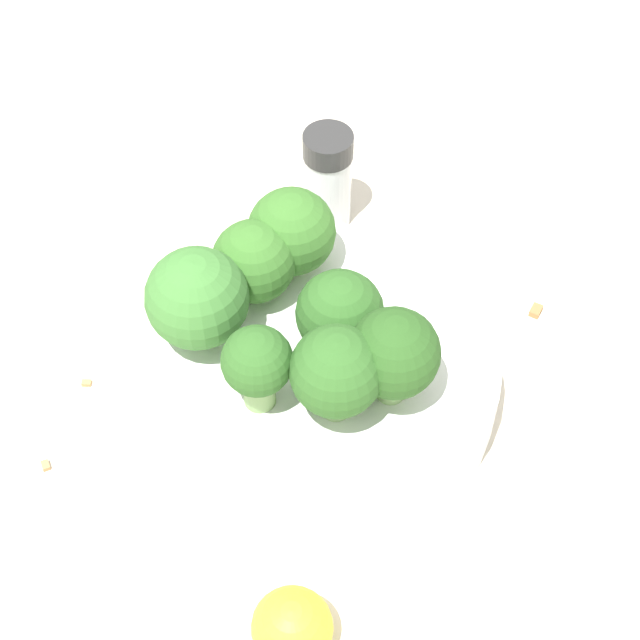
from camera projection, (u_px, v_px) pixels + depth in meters
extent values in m
plane|color=beige|center=(320.00, 394.00, 0.66)|extent=(3.00, 3.00, 0.00)
cylinder|color=white|center=(320.00, 375.00, 0.64)|extent=(0.21, 0.21, 0.04)
cylinder|color=#84AD66|center=(336.00, 396.00, 0.59)|extent=(0.02, 0.02, 0.03)
sphere|color=#2D5B23|center=(337.00, 371.00, 0.57)|extent=(0.05, 0.05, 0.05)
cylinder|color=#7A9E5B|center=(255.00, 282.00, 0.65)|extent=(0.02, 0.02, 0.02)
sphere|color=#386B28|center=(254.00, 261.00, 0.63)|extent=(0.05, 0.05, 0.05)
cylinder|color=#84AD66|center=(392.00, 378.00, 0.60)|extent=(0.02, 0.02, 0.03)
sphere|color=#28511E|center=(394.00, 353.00, 0.58)|extent=(0.05, 0.05, 0.05)
cylinder|color=#84AD66|center=(292.00, 254.00, 0.66)|extent=(0.02, 0.02, 0.02)
sphere|color=#386B28|center=(291.00, 232.00, 0.64)|extent=(0.05, 0.05, 0.05)
cylinder|color=#84AD66|center=(339.00, 333.00, 0.62)|extent=(0.02, 0.02, 0.02)
sphere|color=#2D5B23|center=(340.00, 313.00, 0.61)|extent=(0.05, 0.05, 0.05)
cylinder|color=#7A9E5B|center=(259.00, 385.00, 0.59)|extent=(0.02, 0.02, 0.03)
sphere|color=#2D5B23|center=(257.00, 361.00, 0.58)|extent=(0.04, 0.04, 0.04)
cylinder|color=#8EB770|center=(201.00, 324.00, 0.62)|extent=(0.02, 0.02, 0.03)
sphere|color=#3D7533|center=(197.00, 298.00, 0.60)|extent=(0.06, 0.06, 0.06)
cylinder|color=silver|center=(328.00, 188.00, 0.73)|extent=(0.03, 0.03, 0.06)
cylinder|color=#2D2D2D|center=(328.00, 146.00, 0.69)|extent=(0.03, 0.03, 0.02)
sphere|color=yellow|center=(292.00, 627.00, 0.54)|extent=(0.04, 0.04, 0.04)
cube|color=#AD7F4C|center=(45.00, 464.00, 0.62)|extent=(0.01, 0.01, 0.01)
cube|color=olive|center=(536.00, 308.00, 0.69)|extent=(0.01, 0.01, 0.01)
cube|color=#AD7F4C|center=(86.00, 382.00, 0.66)|extent=(0.01, 0.01, 0.01)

